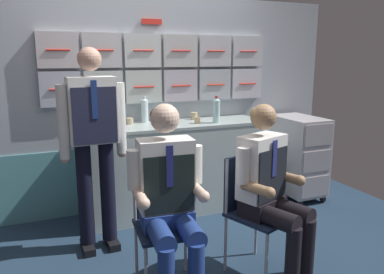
{
  "coord_description": "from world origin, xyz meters",
  "views": [
    {
      "loc": [
        -1.08,
        -2.39,
        1.55
      ],
      "look_at": [
        0.05,
        0.3,
        0.93
      ],
      "focal_mm": 35.7,
      "sensor_mm": 36.0,
      "label": 1
    }
  ],
  "objects": [
    {
      "name": "water_bottle_tall",
      "position": [
        -0.44,
        0.98,
        1.05
      ],
      "size": [
        0.07,
        0.07,
        0.3
      ],
      "color": "silver",
      "rests_on": "galley_counter"
    },
    {
      "name": "crew_member_right",
      "position": [
        0.39,
        -0.3,
        0.68
      ],
      "size": [
        0.52,
        0.65,
        1.24
      ],
      "color": "black",
      "rests_on": "ground"
    },
    {
      "name": "ground",
      "position": [
        0.0,
        0.0,
        -0.02
      ],
      "size": [
        4.8,
        4.8,
        0.04
      ],
      "primitive_type": "cube",
      "color": "#1F3247"
    },
    {
      "name": "water_bottle_clear",
      "position": [
        -0.06,
        1.26,
        1.03
      ],
      "size": [
        0.07,
        0.07,
        0.26
      ],
      "color": "silver",
      "rests_on": "galley_counter"
    },
    {
      "name": "folding_chair_right",
      "position": [
        0.33,
        -0.15,
        0.53
      ],
      "size": [
        0.51,
        0.51,
        0.85
      ],
      "color": "#A8AAAF",
      "rests_on": "ground"
    },
    {
      "name": "crew_member_standing",
      "position": [
        -0.66,
        0.59,
        0.95
      ],
      "size": [
        0.52,
        0.26,
        1.62
      ],
      "color": "black",
      "rests_on": "ground"
    },
    {
      "name": "paper_cup_blue",
      "position": [
        -0.22,
        1.22,
        0.94
      ],
      "size": [
        0.07,
        0.07,
        0.06
      ],
      "color": "tan",
      "rests_on": "galley_counter"
    },
    {
      "name": "sparkling_bottle_green",
      "position": [
        0.59,
        0.97,
        1.03
      ],
      "size": [
        0.07,
        0.07,
        0.26
      ],
      "color": "silver",
      "rests_on": "galley_counter"
    },
    {
      "name": "paper_cup_tan",
      "position": [
        -0.47,
        1.1,
        0.94
      ],
      "size": [
        0.06,
        0.06,
        0.07
      ],
      "color": "white",
      "rests_on": "galley_counter"
    },
    {
      "name": "folding_chair_left",
      "position": [
        -0.32,
        -0.08,
        0.53
      ],
      "size": [
        0.43,
        0.44,
        0.85
      ],
      "color": "#A8AAAF",
      "rests_on": "ground"
    },
    {
      "name": "galley_counter",
      "position": [
        0.22,
        1.09,
        0.45
      ],
      "size": [
        1.8,
        0.53,
        0.91
      ],
      "color": "#B0C0BD",
      "rests_on": "ground"
    },
    {
      "name": "galley_bulkhead",
      "position": [
        0.02,
        1.37,
        1.08
      ],
      "size": [
        4.2,
        0.14,
        2.15
      ],
      "color": "#A1ABB6",
      "rests_on": "ground"
    },
    {
      "name": "crew_member_left",
      "position": [
        -0.33,
        -0.24,
        0.7
      ],
      "size": [
        0.49,
        0.62,
        1.26
      ],
      "color": "black",
      "rests_on": "ground"
    },
    {
      "name": "coffee_cup_white",
      "position": [
        0.47,
        1.24,
        0.94
      ],
      "size": [
        0.07,
        0.07,
        0.07
      ],
      "color": "tan",
      "rests_on": "galley_counter"
    },
    {
      "name": "coffee_cup_spare",
      "position": [
        0.4,
        1.0,
        0.94
      ],
      "size": [
        0.06,
        0.06,
        0.06
      ],
      "color": "tan",
      "rests_on": "galley_counter"
    },
    {
      "name": "service_trolley",
      "position": [
        1.59,
        0.94,
        0.48
      ],
      "size": [
        0.4,
        0.65,
        0.9
      ],
      "color": "black",
      "rests_on": "ground"
    }
  ]
}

